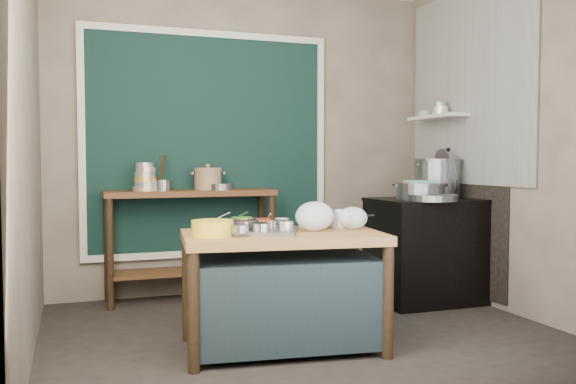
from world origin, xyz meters
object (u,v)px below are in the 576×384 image
object	(u,v)px
ceramic_crock	(208,180)
stock_pot	(437,178)
stove_block	(428,252)
saucepan	(338,218)
steamer	(421,191)
utensil_cup	(162,185)
condiment_tray	(252,231)
prep_table	(283,291)
yellow_basin	(212,228)
back_counter	(191,245)

from	to	relation	value
ceramic_crock	stock_pot	bearing A→B (deg)	-17.58
stove_block	saucepan	distance (m)	1.42
steamer	utensil_cup	bearing A→B (deg)	159.65
saucepan	steamer	bearing A→B (deg)	41.29
condiment_tray	ceramic_crock	distance (m)	1.58
prep_table	steamer	distance (m)	1.79
yellow_basin	saucepan	world-z (taller)	saucepan
stock_pot	steamer	size ratio (longest dim) A/B	1.00
condiment_tray	steamer	distance (m)	1.84
back_counter	ceramic_crock	size ratio (longest dim) A/B	5.68
back_counter	condiment_tray	xyz separation A→B (m)	(0.11, -1.53, 0.29)
utensil_cup	ceramic_crock	distance (m)	0.41
steamer	stock_pot	bearing A→B (deg)	34.96
ceramic_crock	steamer	world-z (taller)	ceramic_crock
condiment_tray	stock_pot	size ratio (longest dim) A/B	1.28
saucepan	stock_pot	bearing A→B (deg)	41.92
yellow_basin	saucepan	xyz separation A→B (m)	(0.91, 0.17, 0.02)
stove_block	yellow_basin	xyz separation A→B (m)	(-2.06, -0.89, 0.37)
saucepan	stove_block	bearing A→B (deg)	40.85
condiment_tray	yellow_basin	size ratio (longest dim) A/B	2.22
prep_table	back_counter	world-z (taller)	back_counter
saucepan	stock_pot	world-z (taller)	stock_pot
yellow_basin	ceramic_crock	size ratio (longest dim) A/B	0.98
ceramic_crock	back_counter	bearing A→B (deg)	-170.25
stove_block	condiment_tray	size ratio (longest dim) A/B	1.61
yellow_basin	utensil_cup	size ratio (longest dim) A/B	1.62
back_counter	stove_block	world-z (taller)	back_counter
ceramic_crock	steamer	distance (m)	1.83
prep_table	utensil_cup	bearing A→B (deg)	116.34
condiment_tray	steamer	xyz separation A→B (m)	(1.68, 0.74, 0.19)
stove_block	stock_pot	bearing A→B (deg)	39.04
stove_block	stock_pot	distance (m)	0.67
saucepan	condiment_tray	bearing A→B (deg)	-163.57
prep_table	ceramic_crock	size ratio (longest dim) A/B	4.89
prep_table	saucepan	bearing A→B (deg)	23.88
back_counter	steamer	distance (m)	2.01
prep_table	yellow_basin	xyz separation A→B (m)	(-0.46, -0.04, 0.42)
yellow_basin	stock_pot	xyz separation A→B (m)	(2.25, 1.03, 0.25)
condiment_tray	saucepan	world-z (taller)	saucepan
saucepan	utensil_cup	xyz separation A→B (m)	(-0.99, 1.41, 0.18)
stock_pot	prep_table	bearing A→B (deg)	-150.81
back_counter	saucepan	size ratio (longest dim) A/B	5.94
saucepan	ceramic_crock	size ratio (longest dim) A/B	0.96
back_counter	saucepan	bearing A→B (deg)	-62.82
saucepan	yellow_basin	bearing A→B (deg)	-160.12
stove_block	steamer	distance (m)	0.54
back_counter	steamer	bearing A→B (deg)	-23.73
condiment_tray	stock_pot	xyz separation A→B (m)	(1.97, 0.94, 0.29)
stove_block	yellow_basin	bearing A→B (deg)	-156.77
back_counter	yellow_basin	world-z (taller)	back_counter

